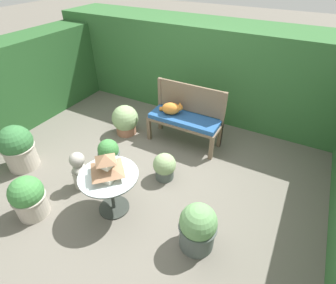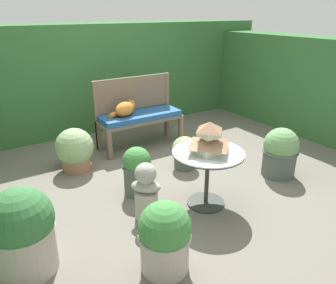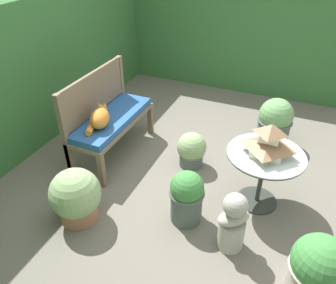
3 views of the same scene
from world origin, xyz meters
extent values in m
plane|color=#666056|center=(0.00, 0.00, 0.00)|extent=(30.00, 30.00, 0.00)
cube|color=#336633|center=(2.85, 0.19, 0.75)|extent=(0.70, 3.58, 1.51)
cube|color=brown|center=(-0.39, 0.87, 0.20)|extent=(0.06, 0.06, 0.40)
cube|color=brown|center=(0.76, 0.87, 0.20)|extent=(0.06, 0.06, 0.40)
cube|color=brown|center=(-0.39, 1.26, 0.20)|extent=(0.06, 0.06, 0.40)
cube|color=brown|center=(0.76, 1.26, 0.20)|extent=(0.06, 0.06, 0.40)
cube|color=brown|center=(0.19, 1.06, 0.42)|extent=(1.21, 0.45, 0.04)
cube|color=#23518E|center=(0.19, 1.06, 0.47)|extent=(1.16, 0.42, 0.08)
cube|color=brown|center=(-0.39, 1.27, 0.50)|extent=(0.06, 0.06, 1.00)
cube|color=brown|center=(0.76, 1.27, 0.50)|extent=(0.06, 0.06, 1.00)
cube|color=brown|center=(0.19, 1.27, 0.76)|extent=(1.16, 0.04, 0.47)
ellipsoid|color=orange|center=(-0.06, 1.05, 0.61)|extent=(0.35, 0.29, 0.20)
sphere|color=orange|center=(0.08, 1.10, 0.64)|extent=(0.11, 0.11, 0.11)
cone|color=orange|center=(0.07, 1.13, 0.70)|extent=(0.04, 0.04, 0.05)
cone|color=orange|center=(0.09, 1.08, 0.70)|extent=(0.04, 0.04, 0.05)
cylinder|color=orange|center=(-0.20, 1.09, 0.55)|extent=(0.18, 0.12, 0.07)
cylinder|color=#2D332D|center=(0.03, -0.68, 0.01)|extent=(0.39, 0.39, 0.02)
cylinder|color=#2D332D|center=(0.03, -0.68, 0.29)|extent=(0.04, 0.04, 0.58)
cylinder|color=silver|center=(0.03, -0.68, 0.59)|extent=(0.71, 0.71, 0.01)
torus|color=#2D332D|center=(0.03, -0.68, 0.57)|extent=(0.72, 0.72, 0.02)
cube|color=silver|center=(0.03, -0.68, 0.63)|extent=(0.27, 0.27, 0.07)
pyramid|color=#936B4C|center=(0.03, -0.68, 0.71)|extent=(0.37, 0.37, 0.08)
cube|color=silver|center=(0.03, -0.68, 0.78)|extent=(0.17, 0.17, 0.06)
pyramid|color=#936B4C|center=(0.03, -0.68, 0.86)|extent=(0.23, 0.23, 0.09)
cylinder|color=#A39E93|center=(-0.61, -0.56, 0.14)|extent=(0.22, 0.22, 0.29)
ellipsoid|color=#A39E93|center=(-0.61, -0.56, 0.34)|extent=(0.32, 0.32, 0.11)
sphere|color=#A39E93|center=(-0.61, -0.56, 0.48)|extent=(0.21, 0.21, 0.21)
cylinder|color=#9E664C|center=(-0.86, 0.83, 0.11)|extent=(0.35, 0.35, 0.22)
torus|color=#9E664C|center=(-0.86, 0.83, 0.21)|extent=(0.39, 0.39, 0.03)
sphere|color=#89A870|center=(-0.86, 0.83, 0.31)|extent=(0.47, 0.47, 0.47)
cylinder|color=#4C5651|center=(-0.47, -0.10, 0.17)|extent=(0.29, 0.29, 0.34)
torus|color=#4C5651|center=(-0.47, -0.10, 0.32)|extent=(0.33, 0.33, 0.03)
sphere|color=#3D7F3D|center=(-0.47, -0.10, 0.39)|extent=(0.31, 0.31, 0.31)
cylinder|color=#ADA393|center=(-0.82, -1.23, 0.15)|extent=(0.38, 0.38, 0.31)
torus|color=#ADA393|center=(-0.82, -1.23, 0.29)|extent=(0.41, 0.41, 0.03)
sphere|color=#3D7F3D|center=(-0.82, -1.23, 0.38)|extent=(0.41, 0.41, 0.41)
cylinder|color=#4C5651|center=(1.17, -0.64, 0.16)|extent=(0.39, 0.39, 0.32)
torus|color=#4C5651|center=(1.17, -0.64, 0.31)|extent=(0.43, 0.43, 0.03)
sphere|color=#66995B|center=(1.17, -0.64, 0.40)|extent=(0.41, 0.41, 0.41)
cylinder|color=#4C5651|center=(0.33, 0.14, 0.10)|extent=(0.27, 0.27, 0.19)
torus|color=#4C5651|center=(0.33, 0.14, 0.18)|extent=(0.30, 0.30, 0.03)
sphere|color=#89A870|center=(0.33, 0.14, 0.25)|extent=(0.33, 0.33, 0.33)
camera|label=1|loc=(1.72, -2.31, 2.73)|focal=28.00mm
camera|label=2|loc=(-1.88, -2.95, 1.89)|focal=35.00mm
camera|label=3|loc=(-2.54, -0.82, 2.35)|focal=35.00mm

